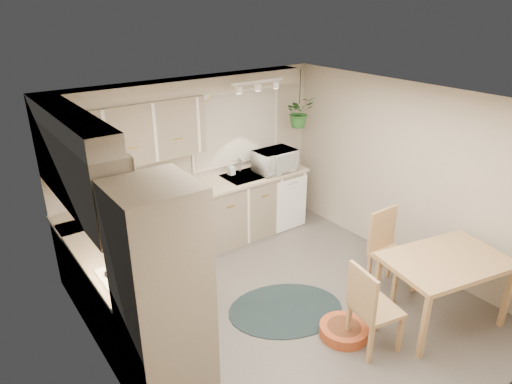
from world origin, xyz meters
TOP-DOWN VIEW (x-y plane):
  - floor at (0.00, 0.00)m, footprint 4.20×4.20m
  - ceiling at (0.00, 0.00)m, footprint 4.20×4.20m
  - wall_back at (0.00, 2.10)m, footprint 4.00×0.04m
  - wall_front at (0.00, -2.10)m, footprint 4.00×0.04m
  - wall_left at (-2.00, 0.00)m, footprint 0.04×4.20m
  - wall_right at (2.00, 0.00)m, footprint 0.04×4.20m
  - base_cab_left at (-1.70, 0.88)m, footprint 0.60×1.85m
  - base_cab_back at (-0.20, 1.80)m, footprint 3.60×0.60m
  - counter_left at (-1.69, 0.88)m, footprint 0.64×1.89m
  - counter_back at (-0.20, 1.79)m, footprint 3.64×0.64m
  - oven_stack at (-1.68, -0.38)m, footprint 0.65×0.65m
  - wall_oven_face at (-1.35, -0.38)m, footprint 0.02×0.56m
  - upper_cab_left at (-1.82, 1.00)m, footprint 0.35×2.00m
  - upper_cab_back at (-1.00, 1.93)m, footprint 2.00×0.35m
  - soffit_left at (-1.85, 1.00)m, footprint 0.30×2.00m
  - soffit_back at (-0.20, 1.95)m, footprint 3.60×0.30m
  - cooktop at (-1.68, 0.30)m, footprint 0.52×0.58m
  - range_hood at (-1.70, 0.30)m, footprint 0.40×0.60m
  - window_blinds at (0.70, 2.07)m, footprint 1.40×0.02m
  - window_frame at (0.70, 2.08)m, footprint 1.50×0.02m
  - sink at (0.70, 1.80)m, footprint 0.70×0.48m
  - dishwasher_front at (1.30, 1.49)m, footprint 0.58×0.02m
  - track_light_bar at (0.70, 1.55)m, footprint 0.80×0.04m
  - wall_clock at (0.15, 2.07)m, footprint 0.30×0.03m
  - dining_table at (1.21, -1.14)m, footprint 1.42×1.09m
  - chair_left at (0.33, -0.98)m, footprint 0.53×0.53m
  - chair_back at (1.27, -0.45)m, footprint 0.48×0.48m
  - braided_rug at (-0.04, -0.01)m, footprint 1.63×1.45m
  - pet_bed at (0.19, -0.71)m, footprint 0.67×0.67m
  - microwave at (1.13, 1.70)m, footprint 0.60×0.34m
  - soap_bottle at (0.52, 1.95)m, footprint 0.11×0.20m
  - hanging_plant at (1.57, 1.70)m, footprint 0.47×0.51m
  - coffee_maker at (-1.00, 1.80)m, footprint 0.22×0.25m
  - toaster at (-0.58, 1.82)m, footprint 0.31×0.18m
  - knife_block at (-0.24, 1.85)m, footprint 0.10×0.10m

SIDE VIEW (x-z plane):
  - floor at x=0.00m, z-range 0.00..0.00m
  - braided_rug at x=-0.04m, z-range 0.00..0.01m
  - pet_bed at x=0.19m, z-range 0.00..0.12m
  - dining_table at x=1.21m, z-range 0.00..0.80m
  - dishwasher_front at x=1.30m, z-range 0.01..0.84m
  - base_cab_left at x=-1.70m, z-range 0.00..0.90m
  - base_cab_back at x=-0.20m, z-range 0.00..0.90m
  - chair_left at x=0.33m, z-range 0.00..0.96m
  - chair_back at x=1.27m, z-range 0.00..1.02m
  - sink at x=0.70m, z-range 0.85..0.95m
  - counter_left at x=-1.69m, z-range 0.90..0.94m
  - counter_back at x=-0.20m, z-range 0.90..0.94m
  - cooktop at x=-1.68m, z-range 0.93..0.95m
  - soap_bottle at x=0.52m, z-range 0.94..1.03m
  - toaster at x=-0.58m, z-range 0.94..1.13m
  - knife_block at x=-0.24m, z-range 0.94..1.15m
  - oven_stack at x=-1.68m, z-range 0.00..2.10m
  - wall_oven_face at x=-1.35m, z-range 0.76..1.34m
  - coffee_maker at x=-1.00m, z-range 0.94..1.28m
  - microwave at x=1.13m, z-range 0.94..1.35m
  - wall_back at x=0.00m, z-range 0.00..2.40m
  - wall_front at x=0.00m, z-range 0.00..2.40m
  - wall_left at x=-2.00m, z-range 0.00..2.40m
  - wall_right at x=2.00m, z-range 0.00..2.40m
  - range_hood at x=-1.70m, z-range 1.33..1.47m
  - window_blinds at x=0.70m, z-range 1.10..2.10m
  - window_frame at x=0.70m, z-range 1.05..2.15m
  - hanging_plant at x=1.57m, z-range 1.55..1.90m
  - upper_cab_left at x=-1.82m, z-range 1.45..2.20m
  - upper_cab_back at x=-1.00m, z-range 1.45..2.20m
  - wall_clock at x=0.15m, z-range 2.03..2.33m
  - soffit_left at x=-1.85m, z-range 2.20..2.40m
  - soffit_back at x=-0.20m, z-range 2.20..2.40m
  - track_light_bar at x=0.70m, z-range 2.31..2.35m
  - ceiling at x=0.00m, z-range 2.40..2.40m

